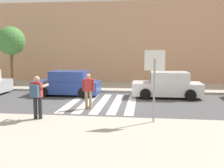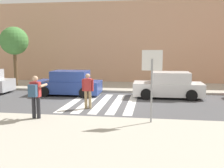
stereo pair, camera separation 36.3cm
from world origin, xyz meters
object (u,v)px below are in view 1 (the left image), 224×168
at_px(stop_sign, 154,70).
at_px(photographer_with_backpack, 37,94).
at_px(street_tree_west, 11,41).
at_px(pedestrian_crossing, 88,89).
at_px(parked_car_blue, 68,84).
at_px(parked_car_white, 167,85).

relative_size(stop_sign, photographer_with_backpack, 1.59).
xyz_separation_m(stop_sign, street_tree_west, (-10.16, 8.56, 1.34)).
bearing_deg(street_tree_west, photographer_with_backpack, -57.30).
relative_size(pedestrian_crossing, parked_car_blue, 0.42).
xyz_separation_m(stop_sign, photographer_with_backpack, (-4.58, -0.14, -0.97)).
bearing_deg(pedestrian_crossing, stop_sign, -39.04).
height_order(photographer_with_backpack, parked_car_white, photographer_with_backpack).
bearing_deg(photographer_with_backpack, parked_car_blue, 95.58).
height_order(stop_sign, parked_car_white, stop_sign).
height_order(stop_sign, street_tree_west, street_tree_west).
xyz_separation_m(stop_sign, parked_car_blue, (-5.18, 6.03, -1.41)).
distance_m(parked_car_blue, parked_car_white, 6.20).
xyz_separation_m(photographer_with_backpack, parked_car_blue, (-0.60, 6.17, -0.44)).
bearing_deg(photographer_with_backpack, street_tree_west, 122.70).
height_order(stop_sign, parked_car_blue, stop_sign).
distance_m(photographer_with_backpack, parked_car_blue, 6.21).
bearing_deg(stop_sign, photographer_with_backpack, -178.28).
bearing_deg(pedestrian_crossing, parked_car_white, 40.72).
bearing_deg(parked_car_white, pedestrian_crossing, -139.28).
relative_size(pedestrian_crossing, street_tree_west, 0.39).
bearing_deg(photographer_with_backpack, stop_sign, 1.72).
xyz_separation_m(pedestrian_crossing, parked_car_blue, (-2.10, 3.53, -0.25)).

